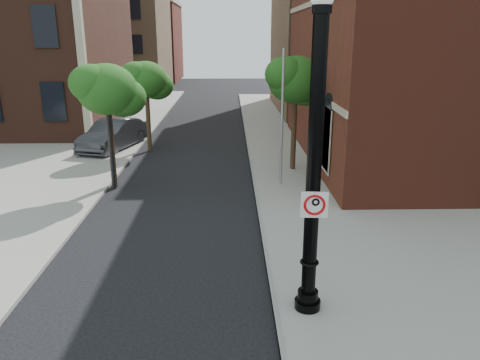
{
  "coord_description": "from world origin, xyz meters",
  "views": [
    {
      "loc": [
        1.04,
        -9.47,
        6.07
      ],
      "look_at": [
        1.29,
        2.0,
        2.5
      ],
      "focal_mm": 35.0,
      "sensor_mm": 36.0,
      "label": 1
    }
  ],
  "objects_px": {
    "parked_car": "(113,135)",
    "traffic_signal_right": "(319,107)",
    "traffic_signal_left": "(108,113)",
    "lamppost": "(314,177)",
    "no_parking_sign": "(314,205)"
  },
  "relations": [
    {
      "from": "lamppost",
      "to": "parked_car",
      "type": "relative_size",
      "value": 1.38
    },
    {
      "from": "parked_car",
      "to": "traffic_signal_right",
      "type": "relative_size",
      "value": 1.07
    },
    {
      "from": "lamppost",
      "to": "no_parking_sign",
      "type": "xyz_separation_m",
      "value": [
        0.01,
        -0.18,
        -0.54
      ]
    },
    {
      "from": "parked_car",
      "to": "traffic_signal_right",
      "type": "xyz_separation_m",
      "value": [
        10.16,
        -5.81,
        2.34
      ]
    },
    {
      "from": "no_parking_sign",
      "to": "parked_car",
      "type": "height_order",
      "value": "no_parking_sign"
    },
    {
      "from": "no_parking_sign",
      "to": "traffic_signal_right",
      "type": "distance_m",
      "value": 10.65
    },
    {
      "from": "lamppost",
      "to": "no_parking_sign",
      "type": "height_order",
      "value": "lamppost"
    },
    {
      "from": "lamppost",
      "to": "no_parking_sign",
      "type": "distance_m",
      "value": 0.57
    },
    {
      "from": "traffic_signal_left",
      "to": "lamppost",
      "type": "bearing_deg",
      "value": -65.99
    },
    {
      "from": "parked_car",
      "to": "traffic_signal_left",
      "type": "distance_m",
      "value": 7.51
    },
    {
      "from": "no_parking_sign",
      "to": "traffic_signal_right",
      "type": "relative_size",
      "value": 0.12
    },
    {
      "from": "no_parking_sign",
      "to": "traffic_signal_left",
      "type": "xyz_separation_m",
      "value": [
        -6.54,
        9.29,
        0.45
      ]
    },
    {
      "from": "no_parking_sign",
      "to": "parked_car",
      "type": "relative_size",
      "value": 0.11
    },
    {
      "from": "traffic_signal_left",
      "to": "traffic_signal_right",
      "type": "xyz_separation_m",
      "value": [
        8.54,
        1.16,
        0.03
      ]
    },
    {
      "from": "lamppost",
      "to": "traffic_signal_left",
      "type": "distance_m",
      "value": 11.21
    }
  ]
}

